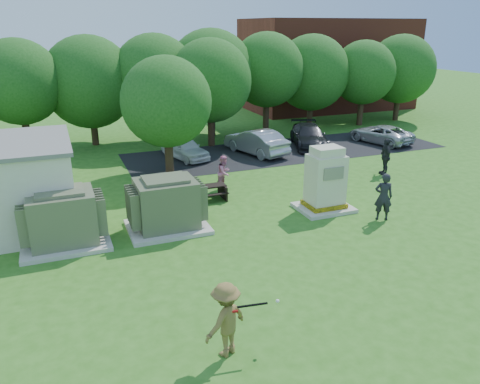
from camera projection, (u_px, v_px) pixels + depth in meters
name	position (u px, v px, depth m)	size (l,w,h in m)	color
ground	(286.00, 268.00, 15.08)	(120.00, 120.00, 0.00)	#2D6619
brick_building	(327.00, 64.00, 43.66)	(15.00, 8.00, 8.00)	maroon
parking_strip	(287.00, 151.00, 29.34)	(20.00, 6.00, 0.01)	#232326
transformer_left	(63.00, 219.00, 16.41)	(3.00, 2.40, 2.07)	beige
transformer_right	(167.00, 205.00, 17.71)	(3.00, 2.40, 2.07)	beige
generator_cabinet	(325.00, 183.00, 19.54)	(2.25, 1.84, 2.74)	beige
picnic_table	(208.00, 191.00, 20.91)	(1.58, 1.18, 0.67)	black
batter	(226.00, 320.00, 10.87)	(1.21, 0.70, 1.88)	brown
person_by_generator	(383.00, 197.00, 18.58)	(0.71, 0.47, 1.95)	black
person_at_picnic	(224.00, 173.00, 22.14)	(0.80, 0.63, 1.65)	#C96A90
person_walking_right	(385.00, 157.00, 24.38)	(1.12, 0.47, 1.91)	#27262C
car_white	(185.00, 148.00, 27.36)	(1.47, 3.66, 1.25)	white
car_silver_a	(256.00, 142.00, 28.37)	(1.60, 4.59, 1.51)	#A3A3A7
car_dark	(309.00, 136.00, 30.09)	(1.95, 4.80, 1.39)	black
car_silver_b	(380.00, 134.00, 31.09)	(2.01, 4.37, 1.21)	#B9B9BE
batting_equipment	(251.00, 306.00, 10.92)	(1.37, 0.27, 0.19)	black
tree_row	(182.00, 78.00, 30.48)	(41.30, 13.30, 7.30)	#47301E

